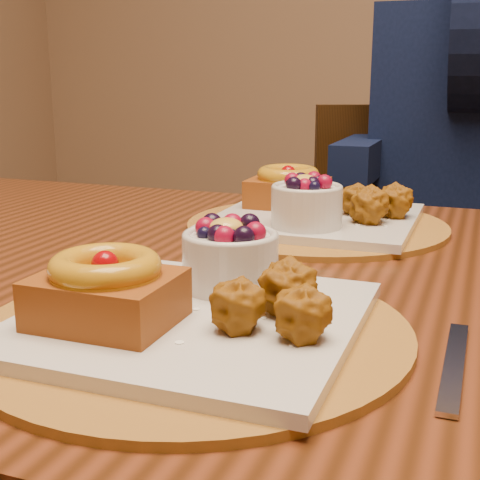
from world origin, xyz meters
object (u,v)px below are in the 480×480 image
at_px(place_setting_far, 314,210).
at_px(chair_far, 413,282).
at_px(place_setting_near, 192,303).
at_px(diner, 476,97).
at_px(dining_table, 270,329).

height_order(place_setting_far, chair_far, chair_far).
distance_m(place_setting_near, diner, 1.11).
bearing_deg(place_setting_near, chair_far, 84.98).
bearing_deg(chair_far, diner, 1.18).
relative_size(place_setting_far, chair_far, 0.42).
xyz_separation_m(place_setting_near, chair_far, (0.09, 1.04, -0.28)).
bearing_deg(dining_table, diner, 77.51).
xyz_separation_m(dining_table, place_setting_near, (-0.00, -0.21, 0.10)).
distance_m(place_setting_near, chair_far, 1.08).
xyz_separation_m(place_setting_far, diner, (0.20, 0.65, 0.14)).
height_order(place_setting_near, chair_far, chair_far).
relative_size(place_setting_far, diner, 0.44).
relative_size(dining_table, place_setting_near, 4.21).
height_order(place_setting_near, place_setting_far, place_setting_far).
bearing_deg(place_setting_near, diner, 79.78).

